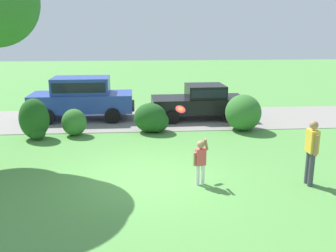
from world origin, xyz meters
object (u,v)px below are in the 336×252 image
Objects in this scene: parked_sedan at (200,100)px; parked_suv at (82,96)px; child_thrower at (201,159)px; frisbee at (180,109)px; adult_onlooker at (312,149)px.

parked_suv reaches higher than parked_sedan.
parked_suv is at bearing 118.10° from child_thrower.
frisbee reaches higher than parked_sedan.
child_thrower is (4.15, -7.77, -0.36)m from parked_suv.
frisbee is at bearing -104.07° from parked_sedan.
parked_suv is at bearing 118.66° from frisbee.
parked_sedan is at bearing 80.88° from child_thrower.
parked_sedan is 14.21× the size of frisbee.
parked_sedan is 0.94× the size of parked_suv.
adult_onlooker is at bearing -20.01° from frisbee.
parked_sedan is 6.80m from frisbee.
parked_suv is 15.07× the size of frisbee.
child_thrower is 1.55m from frisbee.
adult_onlooker is (7.01, -8.00, -0.09)m from parked_suv.
child_thrower is at bearing -99.12° from parked_sedan.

